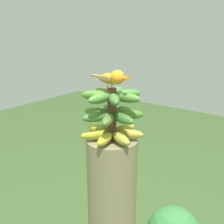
{
  "coord_description": "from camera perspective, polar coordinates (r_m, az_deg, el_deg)",
  "views": [
    {
      "loc": [
        -0.93,
        -0.7,
        1.5
      ],
      "look_at": [
        0.0,
        0.0,
        1.15
      ],
      "focal_mm": 45.31,
      "sensor_mm": 36.0,
      "label": 1
    }
  ],
  "objects": [
    {
      "name": "perched_bird",
      "position": [
        1.16,
        0.22,
        6.87
      ],
      "size": [
        0.06,
        0.21,
        0.08
      ],
      "color": "#C68933",
      "rests_on": "banana_bunch"
    },
    {
      "name": "banana_bunch",
      "position": [
        1.22,
        -0.02,
        -0.54
      ],
      "size": [
        0.28,
        0.27,
        0.23
      ],
      "color": "brown",
      "rests_on": "banana_tree"
    }
  ]
}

